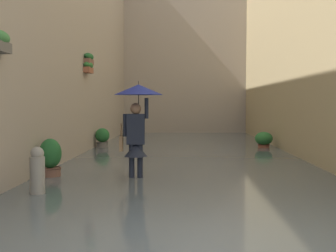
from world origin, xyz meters
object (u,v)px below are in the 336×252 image
at_px(person_wading, 137,112).
at_px(potted_plant_near_right, 50,160).
at_px(potted_plant_near_left, 264,140).
at_px(potted_plant_mid_right, 102,139).
at_px(mooring_bollard, 37,174).

height_order(person_wading, potted_plant_near_right, person_wading).
height_order(person_wading, potted_plant_near_left, person_wading).
bearing_deg(potted_plant_near_right, potted_plant_mid_right, -89.77).
bearing_deg(potted_plant_mid_right, potted_plant_near_right, 90.23).
distance_m(potted_plant_near_right, potted_plant_near_left, 8.74).
bearing_deg(mooring_bollard, potted_plant_near_left, -122.71).
relative_size(person_wading, potted_plant_near_left, 3.10).
relative_size(person_wading, potted_plant_mid_right, 2.64).
bearing_deg(mooring_bollard, potted_plant_near_right, -80.10).
bearing_deg(potted_plant_near_left, potted_plant_mid_right, 0.28).
xyz_separation_m(potted_plant_mid_right, mooring_bollard, (-0.36, 8.45, 0.04)).
bearing_deg(person_wading, mooring_bollard, 48.40).
bearing_deg(mooring_bollard, potted_plant_mid_right, -87.56).
distance_m(potted_plant_near_right, mooring_bollard, 1.94).
distance_m(person_wading, potted_plant_near_right, 2.19).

